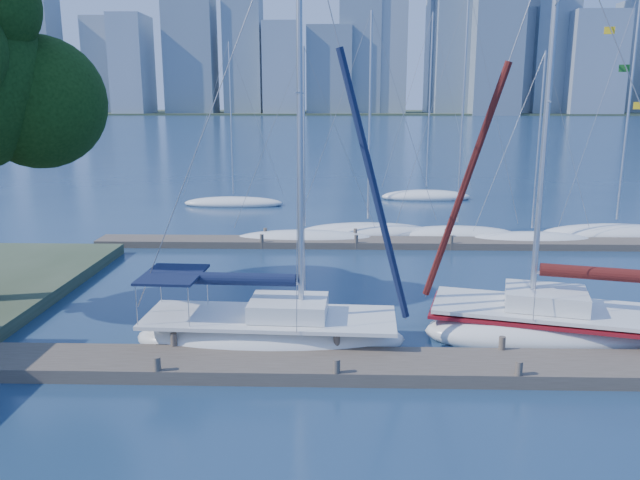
{
  "coord_description": "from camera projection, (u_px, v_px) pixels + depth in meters",
  "views": [
    {
      "loc": [
        -0.01,
        -16.9,
        7.83
      ],
      "look_at": [
        -0.6,
        4.0,
        3.05
      ],
      "focal_mm": 35.0,
      "sensor_mm": 36.0,
      "label": 1
    }
  ],
  "objects": [
    {
      "name": "ground",
      "position": [
        337.0,
        372.0,
        18.21
      ],
      "size": [
        700.0,
        700.0,
        0.0
      ],
      "primitive_type": "plane",
      "color": "#182C4D",
      "rests_on": "ground"
    },
    {
      "name": "near_dock",
      "position": [
        337.0,
        366.0,
        18.17
      ],
      "size": [
        26.0,
        2.0,
        0.4
      ],
      "primitive_type": "cube",
      "color": "#4E4439",
      "rests_on": "ground"
    },
    {
      "name": "far_dock",
      "position": [
        374.0,
        243.0,
        33.71
      ],
      "size": [
        30.0,
        1.8,
        0.36
      ],
      "primitive_type": "cube",
      "color": "#4E4439",
      "rests_on": "ground"
    },
    {
      "name": "far_shore",
      "position": [
        338.0,
        113.0,
        330.05
      ],
      "size": [
        800.0,
        100.0,
        1.5
      ],
      "primitive_type": "cube",
      "color": "#38472D",
      "rests_on": "ground"
    },
    {
      "name": "sailboat_navy",
      "position": [
        270.0,
        313.0,
        19.92
      ],
      "size": [
        8.77,
        3.23,
        14.29
      ],
      "rotation": [
        0.0,
        0.0,
        -0.05
      ],
      "color": "white",
      "rests_on": "ground"
    },
    {
      "name": "sailboat_maroon",
      "position": [
        565.0,
        310.0,
        20.45
      ],
      "size": [
        9.59,
        5.2,
        13.8
      ],
      "rotation": [
        0.0,
        0.0,
        -0.25
      ],
      "color": "white",
      "rests_on": "ground"
    },
    {
      "name": "bg_boat_1",
      "position": [
        305.0,
        239.0,
        34.47
      ],
      "size": [
        7.84,
        2.41,
        10.78
      ],
      "rotation": [
        0.0,
        0.0,
        0.04
      ],
      "color": "white",
      "rests_on": "ground"
    },
    {
      "name": "bg_boat_2",
      "position": [
        368.0,
        232.0,
        35.95
      ],
      "size": [
        7.98,
        2.73,
        12.77
      ],
      "rotation": [
        0.0,
        0.0,
        0.05
      ],
      "color": "white",
      "rests_on": "ground"
    },
    {
      "name": "bg_boat_3",
      "position": [
        457.0,
        234.0,
        35.47
      ],
      "size": [
        7.02,
        2.42,
        13.84
      ],
      "rotation": [
        0.0,
        0.0,
        0.04
      ],
      "color": "white",
      "rests_on": "ground"
    },
    {
      "name": "bg_boat_4",
      "position": [
        531.0,
        240.0,
        34.2
      ],
      "size": [
        6.94,
        3.04,
        10.51
      ],
      "rotation": [
        0.0,
        0.0,
        0.17
      ],
      "color": "white",
      "rests_on": "ground"
    },
    {
      "name": "bg_boat_5",
      "position": [
        615.0,
        234.0,
        35.43
      ],
      "size": [
        8.7,
        5.66,
        14.08
      ],
      "rotation": [
        0.0,
        0.0,
        0.41
      ],
      "color": "white",
      "rests_on": "ground"
    },
    {
      "name": "bg_boat_6",
      "position": [
        234.0,
        203.0,
        46.3
      ],
      "size": [
        7.5,
        2.62,
        12.0
      ],
      "rotation": [
        0.0,
        0.0,
        0.09
      ],
      "color": "white",
      "rests_on": "ground"
    },
    {
      "name": "bg_boat_7",
      "position": [
        426.0,
        196.0,
        49.19
      ],
      "size": [
        7.16,
        2.88,
        14.39
      ],
      "rotation": [
        0.0,
        0.0,
        -0.1
      ],
      "color": "white",
      "rests_on": "ground"
    },
    {
      "name": "skyline",
      "position": [
        375.0,
        36.0,
        293.15
      ],
      "size": [
        504.35,
        51.31,
        118.83
      ],
      "color": "slate",
      "rests_on": "ground"
    }
  ]
}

